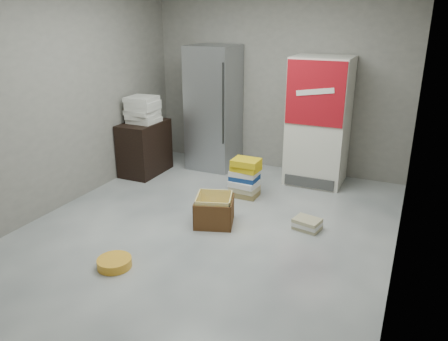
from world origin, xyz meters
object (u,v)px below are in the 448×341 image
wood_shelf (145,148)px  cardboard_box (214,212)px  steel_fridge (214,108)px  phonebook_stack_main (245,178)px  coke_cooler (319,121)px

wood_shelf → cardboard_box: (1.73, -1.14, -0.25)m
steel_fridge → phonebook_stack_main: 1.49m
phonebook_stack_main → cardboard_box: (-0.02, -0.92, -0.12)m
cardboard_box → steel_fridge: bearing=97.1°
phonebook_stack_main → coke_cooler: bearing=51.3°
coke_cooler → cardboard_box: coke_cooler is taller
phonebook_stack_main → wood_shelf: bearing=172.0°
coke_cooler → cardboard_box: (-0.75, -1.87, -0.76)m
coke_cooler → phonebook_stack_main: size_ratio=3.42×
steel_fridge → phonebook_stack_main: steel_fridge is taller
coke_cooler → wood_shelf: 2.63m
cardboard_box → phonebook_stack_main: bearing=70.4°
steel_fridge → cardboard_box: size_ratio=3.43×
coke_cooler → cardboard_box: bearing=-111.9°
phonebook_stack_main → steel_fridge: bearing=133.1°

